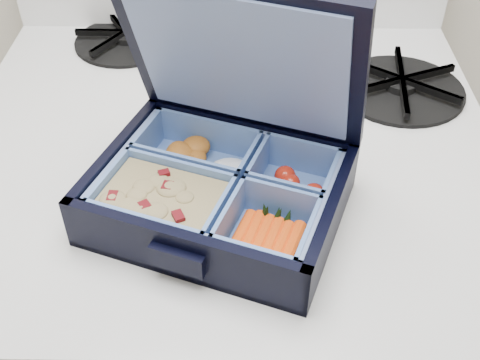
# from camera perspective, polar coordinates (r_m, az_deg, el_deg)

# --- Properties ---
(stove) EXTENTS (0.65, 0.65, 0.97)m
(stove) POSITION_cam_1_polar(r_m,az_deg,el_deg) (1.10, -0.92, -15.77)
(stove) COLOR white
(stove) RESTS_ON floor
(bento_box) EXTENTS (0.29, 0.26, 0.06)m
(bento_box) POSITION_cam_1_polar(r_m,az_deg,el_deg) (0.60, -2.00, -1.20)
(bento_box) COLOR black
(bento_box) RESTS_ON stove
(burner_grate) EXTENTS (0.22, 0.22, 0.02)m
(burner_grate) POSITION_cam_1_polar(r_m,az_deg,el_deg) (0.82, 15.04, 8.85)
(burner_grate) COLOR black
(burner_grate) RESTS_ON stove
(burner_grate_rear) EXTENTS (0.15, 0.15, 0.02)m
(burner_grate_rear) POSITION_cam_1_polar(r_m,az_deg,el_deg) (0.93, -10.77, 13.16)
(burner_grate_rear) COLOR black
(burner_grate_rear) RESTS_ON stove
(fork) EXTENTS (0.13, 0.18, 0.01)m
(fork) POSITION_cam_1_polar(r_m,az_deg,el_deg) (0.72, 6.33, 4.09)
(fork) COLOR silver
(fork) RESTS_ON stove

